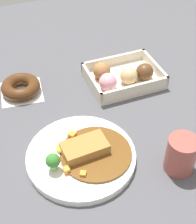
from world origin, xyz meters
name	(u,v)px	position (x,y,z in m)	size (l,w,h in m)	color
ground_plane	(114,131)	(0.00, 0.00, 0.00)	(1.60, 1.60, 0.00)	#4C4C51
curry_plate	(82,155)	(-0.10, -0.06, 0.01)	(0.25, 0.25, 0.06)	white
donut_box	(122,77)	(0.10, 0.17, 0.02)	(0.21, 0.16, 0.06)	beige
chocolate_ring_donut	(21,87)	(-0.18, 0.24, 0.02)	(0.13, 0.13, 0.04)	white
coffee_mug	(181,155)	(0.09, -0.16, 0.04)	(0.07, 0.07, 0.09)	#9E4C42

